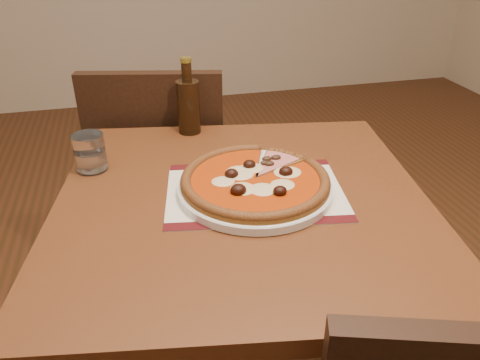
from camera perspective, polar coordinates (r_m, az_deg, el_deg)
name	(u,v)px	position (r m, az deg, el deg)	size (l,w,h in m)	color
table	(242,234)	(1.07, 0.26, -6.65)	(0.92, 0.92, 0.75)	brown
chair_far	(163,173)	(1.63, -9.36, 0.86)	(0.50, 0.50, 0.89)	black
placemat	(255,191)	(1.03, 1.83, -1.38)	(0.39, 0.28, 0.00)	silver
plate	(255,187)	(1.03, 1.84, -0.90)	(0.34, 0.34, 0.02)	white
pizza	(255,180)	(1.02, 1.85, 0.05)	(0.33, 0.33, 0.04)	#A06826
ham_slice	(278,161)	(1.10, 4.63, 2.29)	(0.14, 0.14, 0.02)	#A06826
water_glass	(90,152)	(1.16, -17.84, 3.22)	(0.07, 0.07, 0.09)	white
bottle	(188,104)	(1.30, -6.31, 9.19)	(0.06, 0.06, 0.21)	#37200D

